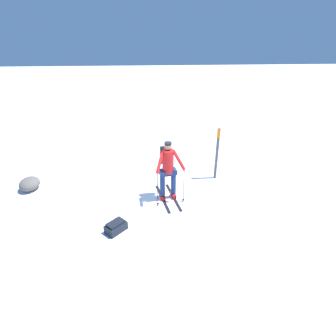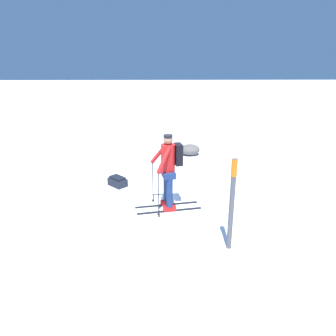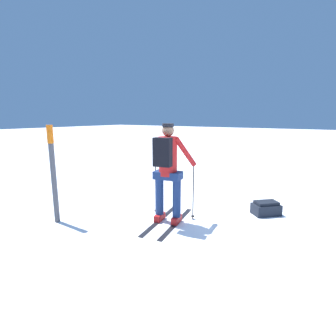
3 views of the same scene
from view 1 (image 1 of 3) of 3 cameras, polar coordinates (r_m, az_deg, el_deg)
name	(u,v)px [view 1 (image 1 of 3)]	position (r m, az deg, el deg)	size (l,w,h in m)	color
ground_plane	(162,207)	(7.67, -1.25, -8.41)	(80.00, 80.00, 0.00)	white
skier	(168,167)	(7.54, -0.04, 0.19)	(1.61, 0.89, 1.82)	black
dropped_backpack	(116,227)	(6.88, -11.27, -12.44)	(0.60, 0.60, 0.27)	black
trail_marker	(217,150)	(8.83, 10.67, 3.81)	(0.11, 0.11, 1.79)	#4C4C51
rock_boulder	(30,184)	(9.49, -27.91, -3.04)	(0.72, 0.61, 0.39)	#5B5651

